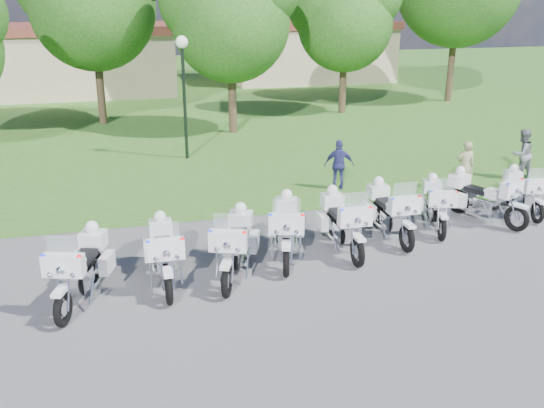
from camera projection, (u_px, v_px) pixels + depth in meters
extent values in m
plane|color=#57575C|center=(256.00, 262.00, 13.88)|extent=(100.00, 100.00, 0.00)
cube|color=#34631F|center=(157.00, 91.00, 38.53)|extent=(100.00, 48.00, 0.01)
torus|color=black|center=(63.00, 308.00, 11.12)|extent=(0.35, 0.71, 0.71)
torus|color=black|center=(95.00, 267.00, 12.81)|extent=(0.35, 0.71, 0.71)
cube|color=white|center=(60.00, 291.00, 10.98)|extent=(0.33, 0.50, 0.07)
cube|color=white|center=(63.00, 265.00, 11.10)|extent=(0.80, 0.48, 0.42)
cube|color=silver|center=(62.00, 245.00, 11.04)|extent=(0.60, 0.31, 0.40)
sphere|color=red|center=(79.00, 257.00, 10.96)|extent=(0.09, 0.09, 0.09)
sphere|color=#1426E5|center=(43.00, 256.00, 10.99)|extent=(0.09, 0.09, 0.09)
cube|color=silver|center=(80.00, 280.00, 11.94)|extent=(0.53, 0.67, 0.36)
cube|color=white|center=(73.00, 269.00, 11.58)|extent=(0.49, 0.63, 0.23)
cube|color=black|center=(84.00, 257.00, 12.13)|extent=(0.55, 0.73, 0.13)
cube|color=white|center=(107.00, 263.00, 12.59)|extent=(0.35, 0.58, 0.38)
cube|color=white|center=(77.00, 262.00, 12.62)|extent=(0.35, 0.58, 0.38)
cube|color=white|center=(93.00, 239.00, 12.64)|extent=(0.61, 0.56, 0.34)
sphere|color=white|center=(92.00, 227.00, 12.55)|extent=(0.27, 0.27, 0.27)
torus|color=black|center=(169.00, 288.00, 11.91)|extent=(0.15, 0.69, 0.69)
torus|color=black|center=(162.00, 254.00, 13.51)|extent=(0.15, 0.69, 0.69)
cube|color=white|center=(168.00, 272.00, 11.77)|extent=(0.19, 0.45, 0.07)
cube|color=white|center=(166.00, 249.00, 11.88)|extent=(0.74, 0.26, 0.41)
cube|color=silver|center=(164.00, 231.00, 11.82)|extent=(0.58, 0.14, 0.39)
sphere|color=red|center=(182.00, 240.00, 11.84)|extent=(0.09, 0.09, 0.09)
sphere|color=#1426E5|center=(148.00, 243.00, 11.69)|extent=(0.09, 0.09, 0.09)
cube|color=silver|center=(165.00, 264.00, 12.69)|extent=(0.36, 0.58, 0.35)
cube|color=white|center=(165.00, 253.00, 12.34)|extent=(0.34, 0.54, 0.23)
cube|color=black|center=(163.00, 244.00, 12.86)|extent=(0.36, 0.64, 0.12)
cube|color=white|center=(176.00, 248.00, 13.38)|extent=(0.20, 0.54, 0.37)
cube|color=white|center=(148.00, 250.00, 13.24)|extent=(0.20, 0.54, 0.37)
cube|color=white|center=(161.00, 228.00, 13.34)|extent=(0.50, 0.42, 0.33)
sphere|color=white|center=(160.00, 217.00, 13.25)|extent=(0.27, 0.27, 0.27)
torus|color=black|center=(227.00, 281.00, 12.19)|extent=(0.39, 0.72, 0.72)
torus|color=black|center=(241.00, 246.00, 13.89)|extent=(0.39, 0.72, 0.72)
cube|color=white|center=(226.00, 264.00, 12.04)|extent=(0.35, 0.51, 0.07)
cube|color=white|center=(228.00, 241.00, 12.17)|extent=(0.81, 0.52, 0.43)
cube|color=silver|center=(228.00, 222.00, 12.10)|extent=(0.60, 0.34, 0.40)
sphere|color=red|center=(244.00, 233.00, 12.00)|extent=(0.10, 0.10, 0.10)
sphere|color=#1426E5|center=(210.00, 232.00, 12.07)|extent=(0.10, 0.10, 0.10)
cube|color=silver|center=(234.00, 256.00, 13.02)|extent=(0.55, 0.69, 0.36)
cube|color=white|center=(232.00, 245.00, 12.65)|extent=(0.52, 0.64, 0.24)
cube|color=black|center=(236.00, 235.00, 13.20)|extent=(0.58, 0.75, 0.13)
cube|color=white|center=(254.00, 242.00, 13.65)|extent=(0.38, 0.59, 0.38)
cube|color=white|center=(226.00, 240.00, 13.72)|extent=(0.38, 0.59, 0.38)
cube|color=white|center=(241.00, 220.00, 13.72)|extent=(0.63, 0.58, 0.34)
sphere|color=white|center=(240.00, 208.00, 13.63)|extent=(0.28, 0.28, 0.28)
torus|color=black|center=(286.00, 261.00, 13.09)|extent=(0.33, 0.73, 0.72)
torus|color=black|center=(286.00, 230.00, 14.81)|extent=(0.33, 0.73, 0.72)
cube|color=white|center=(286.00, 245.00, 12.95)|extent=(0.32, 0.51, 0.07)
cube|color=white|center=(286.00, 224.00, 13.07)|extent=(0.81, 0.46, 0.43)
cube|color=silver|center=(287.00, 206.00, 13.01)|extent=(0.61, 0.29, 0.40)
sphere|color=red|center=(302.00, 216.00, 12.94)|extent=(0.10, 0.10, 0.10)
sphere|color=#1426E5|center=(271.00, 216.00, 12.95)|extent=(0.10, 0.10, 0.10)
cube|color=silver|center=(286.00, 239.00, 13.93)|extent=(0.52, 0.68, 0.36)
cube|color=white|center=(286.00, 228.00, 13.56)|extent=(0.48, 0.63, 0.24)
cube|color=black|center=(286.00, 220.00, 14.12)|extent=(0.53, 0.74, 0.13)
cube|color=white|center=(300.00, 226.00, 14.59)|extent=(0.34, 0.59, 0.38)
cube|color=white|center=(273.00, 225.00, 14.61)|extent=(0.34, 0.59, 0.38)
cube|color=white|center=(286.00, 205.00, 14.63)|extent=(0.61, 0.55, 0.34)
sphere|color=white|center=(286.00, 194.00, 14.54)|extent=(0.28, 0.28, 0.28)
torus|color=black|center=(357.00, 252.00, 13.56)|extent=(0.16, 0.71, 0.70)
torus|color=black|center=(332.00, 224.00, 15.20)|extent=(0.16, 0.71, 0.70)
cube|color=white|center=(358.00, 237.00, 13.42)|extent=(0.20, 0.47, 0.07)
cube|color=white|center=(355.00, 217.00, 13.53)|extent=(0.76, 0.27, 0.42)
cube|color=silver|center=(355.00, 200.00, 13.47)|extent=(0.59, 0.14, 0.40)
sphere|color=red|center=(371.00, 208.00, 13.48)|extent=(0.09, 0.09, 0.09)
sphere|color=#1426E5|center=(342.00, 211.00, 13.33)|extent=(0.09, 0.09, 0.09)
cube|color=silver|center=(344.00, 232.00, 14.36)|extent=(0.37, 0.60, 0.36)
cube|color=white|center=(348.00, 221.00, 14.00)|extent=(0.35, 0.56, 0.23)
cube|color=black|center=(340.00, 214.00, 14.53)|extent=(0.38, 0.66, 0.13)
cube|color=white|center=(346.00, 219.00, 15.07)|extent=(0.20, 0.55, 0.38)
cube|color=white|center=(322.00, 221.00, 14.93)|extent=(0.20, 0.55, 0.38)
cube|color=white|center=(332.00, 201.00, 15.03)|extent=(0.52, 0.43, 0.34)
sphere|color=white|center=(332.00, 190.00, 14.94)|extent=(0.27, 0.27, 0.27)
torus|color=black|center=(407.00, 238.00, 14.34)|extent=(0.15, 0.70, 0.70)
torus|color=black|center=(377.00, 214.00, 15.96)|extent=(0.15, 0.70, 0.70)
cube|color=white|center=(408.00, 224.00, 14.20)|extent=(0.20, 0.46, 0.07)
cube|color=white|center=(405.00, 205.00, 14.31)|extent=(0.75, 0.26, 0.42)
cube|color=silver|center=(405.00, 190.00, 14.25)|extent=(0.58, 0.14, 0.39)
sphere|color=red|center=(419.00, 197.00, 14.26)|extent=(0.09, 0.09, 0.09)
sphere|color=#1426E5|center=(393.00, 199.00, 14.11)|extent=(0.09, 0.09, 0.09)
cube|color=silver|center=(391.00, 220.00, 15.12)|extent=(0.37, 0.59, 0.35)
cube|color=white|center=(396.00, 210.00, 14.78)|extent=(0.34, 0.55, 0.23)
cube|color=black|center=(387.00, 204.00, 15.30)|extent=(0.37, 0.65, 0.12)
cube|color=white|center=(391.00, 208.00, 15.83)|extent=(0.20, 0.54, 0.37)
cube|color=white|center=(369.00, 210.00, 15.69)|extent=(0.20, 0.54, 0.37)
cube|color=white|center=(378.00, 191.00, 15.78)|extent=(0.51, 0.43, 0.33)
sphere|color=white|center=(379.00, 181.00, 15.70)|extent=(0.27, 0.27, 0.27)
torus|color=black|center=(442.00, 228.00, 15.01)|extent=(0.33, 0.66, 0.65)
torus|color=black|center=(430.00, 206.00, 16.57)|extent=(0.33, 0.66, 0.65)
cube|color=white|center=(443.00, 216.00, 14.88)|extent=(0.30, 0.46, 0.07)
cube|color=white|center=(443.00, 199.00, 15.00)|extent=(0.74, 0.45, 0.39)
cube|color=silver|center=(444.00, 185.00, 14.94)|extent=(0.55, 0.29, 0.36)
sphere|color=red|center=(457.00, 193.00, 14.86)|extent=(0.09, 0.09, 0.09)
sphere|color=#1426E5|center=(431.00, 192.00, 14.90)|extent=(0.09, 0.09, 0.09)
cube|color=silver|center=(436.00, 212.00, 15.77)|extent=(0.49, 0.62, 0.33)
cube|color=white|center=(439.00, 203.00, 15.44)|extent=(0.46, 0.58, 0.21)
cube|color=black|center=(435.00, 197.00, 15.94)|extent=(0.51, 0.68, 0.12)
cube|color=white|center=(443.00, 203.00, 16.36)|extent=(0.33, 0.53, 0.35)
cube|color=white|center=(421.00, 202.00, 16.40)|extent=(0.33, 0.53, 0.35)
cube|color=white|center=(432.00, 186.00, 16.41)|extent=(0.57, 0.52, 0.31)
sphere|color=white|center=(433.00, 177.00, 16.33)|extent=(0.25, 0.25, 0.25)
torus|color=black|center=(516.00, 219.00, 15.61)|extent=(0.40, 0.69, 0.70)
torus|color=black|center=(458.00, 201.00, 16.91)|extent=(0.40, 0.69, 0.70)
cube|color=white|center=(519.00, 205.00, 15.48)|extent=(0.36, 0.49, 0.07)
cube|color=white|center=(512.00, 189.00, 15.54)|extent=(0.78, 0.53, 0.41)
cube|color=silver|center=(511.00, 175.00, 15.47)|extent=(0.58, 0.35, 0.39)
sphere|color=red|center=(522.00, 180.00, 15.63)|extent=(0.09, 0.09, 0.09)
sphere|color=#1426E5|center=(508.00, 184.00, 15.24)|extent=(0.09, 0.09, 0.09)
cube|color=silver|center=(486.00, 205.00, 16.23)|extent=(0.56, 0.67, 0.35)
cube|color=white|center=(496.00, 194.00, 15.93)|extent=(0.52, 0.63, 0.23)
cube|color=black|center=(477.00, 190.00, 16.35)|extent=(0.58, 0.73, 0.12)
cube|color=white|center=(470.00, 195.00, 16.92)|extent=(0.39, 0.57, 0.37)
cube|color=white|center=(457.00, 199.00, 16.55)|extent=(0.39, 0.57, 0.37)
cube|color=white|center=(459.00, 180.00, 16.73)|extent=(0.62, 0.58, 0.33)
sphere|color=white|center=(460.00, 171.00, 16.64)|extent=(0.27, 0.27, 0.27)
torus|color=black|center=(537.00, 212.00, 16.17)|extent=(0.23, 0.63, 0.62)
torus|color=black|center=(511.00, 194.00, 17.65)|extent=(0.23, 0.63, 0.62)
cube|color=white|center=(540.00, 201.00, 16.05)|extent=(0.23, 0.43, 0.06)
cube|color=white|center=(537.00, 186.00, 16.16)|extent=(0.69, 0.33, 0.37)
cube|color=silver|center=(538.00, 174.00, 16.10)|extent=(0.53, 0.20, 0.35)
sphere|color=#1426E5|center=(528.00, 181.00, 16.02)|extent=(0.08, 0.08, 0.08)
cube|color=silver|center=(524.00, 199.00, 16.89)|extent=(0.40, 0.56, 0.31)
cube|color=white|center=(529.00, 190.00, 16.58)|extent=(0.37, 0.52, 0.20)
cube|color=black|center=(521.00, 186.00, 17.05)|extent=(0.41, 0.62, 0.11)
cube|color=white|center=(523.00, 190.00, 17.49)|extent=(0.25, 0.50, 0.33)
cube|color=white|center=(504.00, 191.00, 17.44)|extent=(0.25, 0.50, 0.33)
cube|color=white|center=(513.00, 176.00, 17.49)|extent=(0.50, 0.44, 0.29)
sphere|color=white|center=(514.00, 168.00, 17.42)|extent=(0.24, 0.24, 0.24)
cylinder|color=black|center=(185.00, 104.00, 22.03)|extent=(0.12, 0.12, 4.08)
sphere|color=white|center=(182.00, 42.00, 21.31)|extent=(0.44, 0.44, 0.44)
cylinder|color=#38281C|center=(100.00, 83.00, 28.16)|extent=(0.36, 0.36, 3.86)
sphere|color=#1A4C15|center=(93.00, 8.00, 27.07)|extent=(5.61, 5.61, 5.61)
cylinder|color=#38281C|center=(232.00, 94.00, 26.45)|extent=(0.36, 0.36, 3.43)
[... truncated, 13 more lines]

